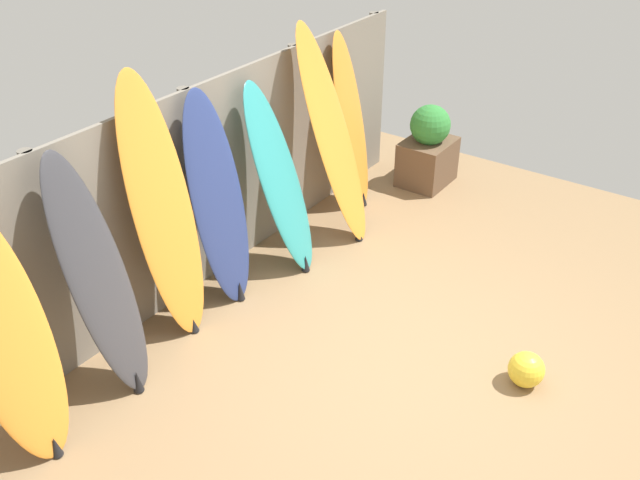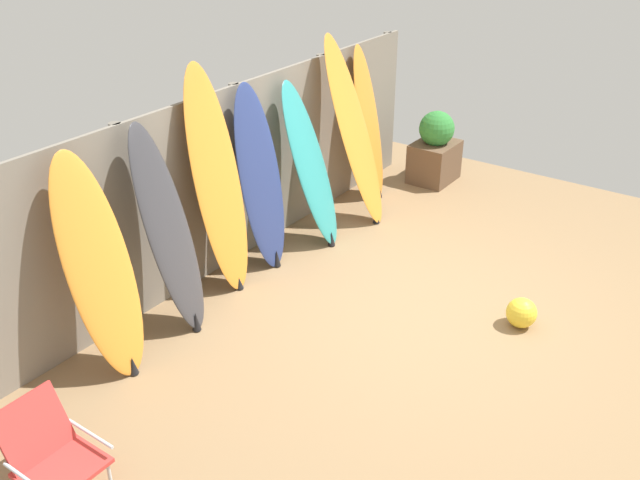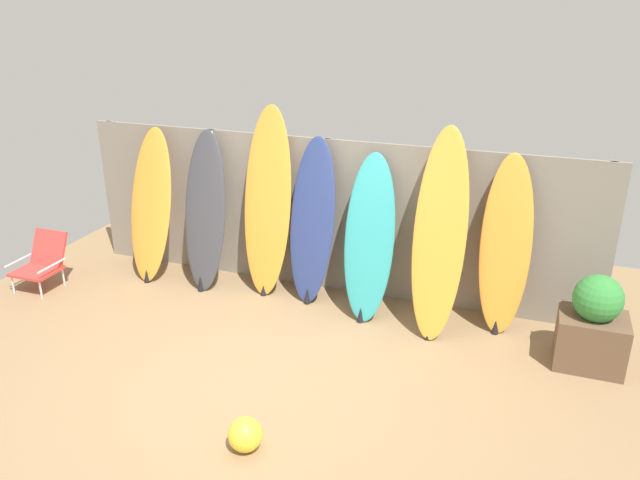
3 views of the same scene
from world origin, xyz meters
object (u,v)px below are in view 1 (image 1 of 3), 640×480
at_px(surfboard_orange_0, 6,338).
at_px(surfboard_orange_2, 163,212).
at_px(beach_ball, 526,369).
at_px(surfboard_charcoal_1, 99,280).
at_px(surfboard_teal_4, 280,181).
at_px(surfboard_navy_3, 218,202).
at_px(planter_box, 428,149).
at_px(surfboard_orange_5, 333,137).
at_px(surfboard_orange_6, 351,123).

relative_size(surfboard_orange_0, surfboard_orange_2, 0.85).
height_order(surfboard_orange_0, beach_ball, surfboard_orange_0).
xyz_separation_m(surfboard_charcoal_1, surfboard_teal_4, (1.99, -0.03, -0.05)).
distance_m(surfboard_charcoal_1, surfboard_teal_4, 1.99).
xyz_separation_m(surfboard_orange_2, surfboard_teal_4, (1.24, -0.14, -0.21)).
bearing_deg(surfboard_charcoal_1, surfboard_navy_3, 3.27).
xyz_separation_m(surfboard_orange_0, surfboard_charcoal_1, (0.74, 0.01, 0.01)).
xyz_separation_m(surfboard_teal_4, planter_box, (2.26, -0.32, -0.44)).
bearing_deg(surfboard_orange_2, surfboard_navy_3, -4.17).
distance_m(surfboard_navy_3, surfboard_orange_5, 1.45).
distance_m(surfboard_orange_5, surfboard_orange_6, 0.68).
relative_size(surfboard_orange_0, surfboard_orange_5, 0.88).
height_order(surfboard_orange_2, surfboard_orange_5, surfboard_orange_2).
distance_m(surfboard_orange_0, surfboard_orange_2, 1.50).
bearing_deg(planter_box, surfboard_teal_4, 171.86).
bearing_deg(surfboard_orange_0, surfboard_charcoal_1, 0.77).
distance_m(surfboard_orange_2, surfboard_navy_3, 0.58).
relative_size(surfboard_orange_6, planter_box, 1.99).
bearing_deg(surfboard_orange_6, surfboard_navy_3, -178.84).
relative_size(surfboard_charcoal_1, planter_box, 2.00).
height_order(surfboard_orange_2, surfboard_teal_4, surfboard_orange_2).
height_order(surfboard_teal_4, beach_ball, surfboard_teal_4).
bearing_deg(surfboard_orange_2, surfboard_orange_5, -5.81).
bearing_deg(planter_box, surfboard_charcoal_1, 175.25).
bearing_deg(surfboard_charcoal_1, beach_ball, -55.73).
distance_m(surfboard_orange_0, surfboard_teal_4, 2.72).
relative_size(surfboard_navy_3, planter_box, 2.02).
relative_size(surfboard_orange_0, surfboard_orange_6, 0.99).
distance_m(surfboard_orange_0, surfboard_charcoal_1, 0.74).
xyz_separation_m(surfboard_orange_0, surfboard_orange_6, (4.11, 0.13, 0.00)).
relative_size(surfboard_teal_4, beach_ball, 6.41).
height_order(surfboard_orange_5, planter_box, surfboard_orange_5).
distance_m(surfboard_orange_0, surfboard_orange_5, 3.47).
bearing_deg(surfboard_teal_4, surfboard_orange_6, 6.04).
relative_size(surfboard_orange_0, beach_ball, 6.72).
bearing_deg(surfboard_orange_2, surfboard_charcoal_1, -171.25).
height_order(surfboard_charcoal_1, surfboard_navy_3, surfboard_navy_3).
xyz_separation_m(surfboard_orange_5, planter_box, (1.51, -0.27, -0.61)).
bearing_deg(surfboard_teal_4, surfboard_navy_3, 171.37).
distance_m(surfboard_charcoal_1, surfboard_orange_2, 0.77).
distance_m(surfboard_orange_6, beach_ball, 3.21).
height_order(surfboard_orange_0, surfboard_orange_5, surfboard_orange_5).
xyz_separation_m(surfboard_orange_5, surfboard_orange_6, (0.64, 0.20, -0.12)).
height_order(surfboard_orange_5, surfboard_orange_6, surfboard_orange_5).
xyz_separation_m(surfboard_charcoal_1, planter_box, (4.24, -0.35, -0.49)).
height_order(surfboard_teal_4, planter_box, surfboard_teal_4).
bearing_deg(planter_box, surfboard_orange_6, 151.78).
xyz_separation_m(surfboard_navy_3, surfboard_teal_4, (0.69, -0.10, -0.05)).
relative_size(surfboard_navy_3, surfboard_orange_6, 1.01).
relative_size(surfboard_orange_6, beach_ball, 6.76).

